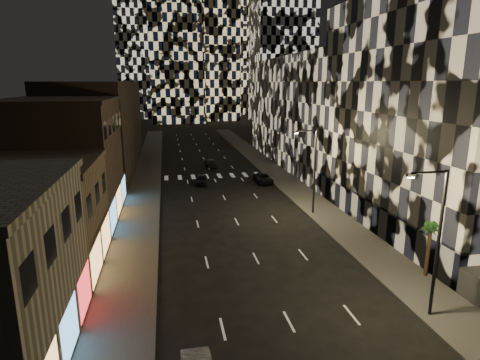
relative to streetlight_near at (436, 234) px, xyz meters
name	(u,v)px	position (x,y,z in m)	size (l,w,h in m)	color
sidewalk_left	(146,178)	(-18.35, 40.00, -5.28)	(4.00, 120.00, 0.15)	#47443F
sidewalk_right	(276,173)	(1.65, 40.00, -5.28)	(4.00, 120.00, 0.15)	#47443F
curb_left	(160,178)	(-16.25, 40.00, -5.28)	(0.20, 120.00, 0.15)	#4C4C47
curb_right	(263,173)	(-0.45, 40.00, -5.28)	(0.20, 120.00, 0.15)	#4C4C47
retail_tan	(28,220)	(-25.35, 11.00, -1.35)	(10.00, 10.00, 8.00)	brown
retail_brown	(66,162)	(-25.35, 23.50, 0.65)	(10.00, 15.00, 12.00)	#4E3A2C
retail_filler_left	(103,125)	(-25.35, 50.00, 1.65)	(10.00, 40.00, 14.00)	#4E3A2C
midrise_right	(454,114)	(11.65, 14.50, 5.65)	(16.00, 25.00, 22.00)	#232326
midrise_base	(370,215)	(3.95, 14.50, -3.85)	(0.60, 25.00, 3.00)	#383838
midrise_filler_right	(322,112)	(11.65, 47.00, 3.65)	(16.00, 40.00, 18.00)	#232326
streetlight_near	(436,234)	(0.00, 0.00, 0.00)	(2.55, 0.25, 9.00)	black
streetlight_far	(313,166)	(0.00, 20.00, 0.00)	(2.55, 0.25, 9.00)	black
car_dark_midlane	(202,179)	(-10.47, 35.35, -4.69)	(1.56, 3.87, 1.32)	black
car_dark_oncoming	(211,163)	(-7.85, 46.93, -4.69)	(1.85, 4.56, 1.32)	black
car_dark_rightlane	(263,178)	(-1.80, 34.44, -4.70)	(2.16, 4.69, 1.30)	black
palm_tree	(431,232)	(3.15, 4.59, -1.80)	(2.06, 2.11, 4.13)	#47331E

